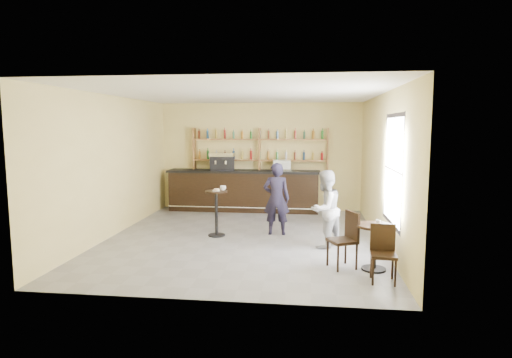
# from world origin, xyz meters

# --- Properties ---
(floor) EXTENTS (7.00, 7.00, 0.00)m
(floor) POSITION_xyz_m (0.00, 0.00, 0.00)
(floor) COLOR slate
(floor) RESTS_ON ground
(ceiling) EXTENTS (7.00, 7.00, 0.00)m
(ceiling) POSITION_xyz_m (0.00, 0.00, 3.20)
(ceiling) COLOR white
(ceiling) RESTS_ON wall_back
(wall_back) EXTENTS (7.00, 0.00, 7.00)m
(wall_back) POSITION_xyz_m (0.00, 3.50, 1.60)
(wall_back) COLOR #E3CF81
(wall_back) RESTS_ON floor
(wall_front) EXTENTS (7.00, 0.00, 7.00)m
(wall_front) POSITION_xyz_m (0.00, -3.50, 1.60)
(wall_front) COLOR #E3CF81
(wall_front) RESTS_ON floor
(wall_left) EXTENTS (0.00, 7.00, 7.00)m
(wall_left) POSITION_xyz_m (-3.00, 0.00, 1.60)
(wall_left) COLOR #E3CF81
(wall_left) RESTS_ON floor
(wall_right) EXTENTS (0.00, 7.00, 7.00)m
(wall_right) POSITION_xyz_m (3.00, 0.00, 1.60)
(wall_right) COLOR #E3CF81
(wall_right) RESTS_ON floor
(window_pane) EXTENTS (0.00, 2.00, 2.00)m
(window_pane) POSITION_xyz_m (2.99, -1.20, 1.70)
(window_pane) COLOR white
(window_pane) RESTS_ON wall_right
(window_frame) EXTENTS (0.04, 1.70, 2.10)m
(window_frame) POSITION_xyz_m (2.99, -1.20, 1.70)
(window_frame) COLOR black
(window_frame) RESTS_ON wall_right
(shelf_unit) EXTENTS (4.00, 0.26, 1.40)m
(shelf_unit) POSITION_xyz_m (0.00, 3.37, 1.81)
(shelf_unit) COLOR brown
(shelf_unit) RESTS_ON wall_back
(liquor_bottles) EXTENTS (3.68, 0.10, 1.00)m
(liquor_bottles) POSITION_xyz_m (0.00, 3.37, 1.98)
(liquor_bottles) COLOR #8C5919
(liquor_bottles) RESTS_ON shelf_unit
(bar_counter) EXTENTS (4.50, 0.88, 1.22)m
(bar_counter) POSITION_xyz_m (-0.45, 3.15, 0.61)
(bar_counter) COLOR black
(bar_counter) RESTS_ON floor
(espresso_machine) EXTENTS (0.78, 0.57, 0.51)m
(espresso_machine) POSITION_xyz_m (-1.09, 3.15, 1.47)
(espresso_machine) COLOR black
(espresso_machine) RESTS_ON bar_counter
(pastry_case) EXTENTS (0.56, 0.47, 0.31)m
(pastry_case) POSITION_xyz_m (0.70, 3.15, 1.37)
(pastry_case) COLOR silver
(pastry_case) RESTS_ON bar_counter
(pedestal_table) EXTENTS (0.65, 0.65, 1.05)m
(pedestal_table) POSITION_xyz_m (-0.64, 0.15, 0.52)
(pedestal_table) COLOR black
(pedestal_table) RESTS_ON floor
(napkin) EXTENTS (0.20, 0.20, 0.00)m
(napkin) POSITION_xyz_m (-0.64, 0.15, 1.05)
(napkin) COLOR white
(napkin) RESTS_ON pedestal_table
(donut) EXTENTS (0.15, 0.15, 0.05)m
(donut) POSITION_xyz_m (-0.63, 0.14, 1.07)
(donut) COLOR gold
(donut) RESTS_ON napkin
(cup_pedestal) EXTENTS (0.17, 0.17, 0.11)m
(cup_pedestal) POSITION_xyz_m (-0.50, 0.25, 1.10)
(cup_pedestal) COLOR white
(cup_pedestal) RESTS_ON pedestal_table
(man_main) EXTENTS (0.62, 0.42, 1.68)m
(man_main) POSITION_xyz_m (0.72, 0.44, 0.84)
(man_main) COLOR black
(man_main) RESTS_ON floor
(cafe_table) EXTENTS (0.80, 0.80, 0.81)m
(cafe_table) POSITION_xyz_m (2.60, -1.84, 0.40)
(cafe_table) COLOR black
(cafe_table) RESTS_ON floor
(cup_cafe) EXTENTS (0.12, 0.12, 0.08)m
(cup_cafe) POSITION_xyz_m (2.65, -1.84, 0.85)
(cup_cafe) COLOR white
(cup_cafe) RESTS_ON cafe_table
(chair_west) EXTENTS (0.58, 0.58, 1.00)m
(chair_west) POSITION_xyz_m (2.05, -1.79, 0.50)
(chair_west) COLOR black
(chair_west) RESTS_ON floor
(chair_south) EXTENTS (0.42, 0.42, 0.92)m
(chair_south) POSITION_xyz_m (2.65, -2.44, 0.46)
(chair_south) COLOR black
(chair_south) RESTS_ON floor
(patron_second) EXTENTS (0.97, 0.99, 1.61)m
(patron_second) POSITION_xyz_m (1.79, -0.50, 0.81)
(patron_second) COLOR gray
(patron_second) RESTS_ON floor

